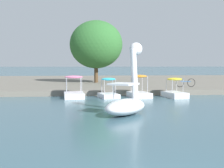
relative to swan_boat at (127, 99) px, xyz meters
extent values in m
cube|color=#6B665B|center=(-0.79, 21.83, -0.51)|extent=(159.60, 27.44, 0.40)
ellipsoid|color=white|center=(-0.08, -0.12, -0.34)|extent=(2.80, 3.16, 0.72)
cylinder|color=white|center=(0.45, 0.64, 1.11)|extent=(0.59, 0.67, 2.49)
sphere|color=white|center=(0.54, 0.77, 2.35)|extent=(0.87, 0.87, 0.63)
cone|color=yellow|center=(0.69, 0.98, 2.35)|extent=(0.53, 0.55, 0.34)
cube|color=white|center=(-0.21, -0.31, 0.73)|extent=(1.54, 1.54, 0.08)
cylinder|color=silver|center=(0.19, -0.59, 0.37)|extent=(0.04, 0.04, 0.71)
cylinder|color=silver|center=(-0.62, -0.02, 0.37)|extent=(0.04, 0.04, 0.71)
cube|color=white|center=(4.30, 6.70, -0.51)|extent=(1.50, 2.29, 0.38)
ellipsoid|color=yellow|center=(4.30, 6.70, 0.57)|extent=(1.22, 1.29, 0.20)
cylinder|color=#B7B7BF|center=(3.81, 7.05, 0.12)|extent=(0.04, 0.04, 0.89)
cylinder|color=#B7B7BF|center=(4.62, 7.21, 0.12)|extent=(0.04, 0.04, 0.89)
cylinder|color=#B7B7BF|center=(3.99, 6.18, 0.12)|extent=(0.04, 0.04, 0.89)
cylinder|color=#B7B7BF|center=(4.79, 6.34, 0.12)|extent=(0.04, 0.04, 0.89)
cube|color=white|center=(1.86, 6.89, -0.52)|extent=(1.56, 2.16, 0.36)
ellipsoid|color=orange|center=(1.86, 6.89, 0.77)|extent=(1.25, 1.36, 0.20)
cylinder|color=#B7B7BF|center=(1.36, 7.27, 0.22)|extent=(0.04, 0.04, 1.11)
cylinder|color=#B7B7BF|center=(2.17, 7.43, 0.22)|extent=(0.04, 0.04, 1.11)
cylinder|color=#B7B7BF|center=(1.54, 6.35, 0.22)|extent=(0.04, 0.04, 1.11)
cylinder|color=#B7B7BF|center=(2.36, 6.51, 0.22)|extent=(0.04, 0.04, 1.11)
cube|color=white|center=(-0.26, 6.98, -0.56)|extent=(1.48, 1.97, 0.29)
ellipsoid|color=#2DB7D1|center=(-0.26, 6.98, 0.57)|extent=(1.14, 1.00, 0.20)
cylinder|color=#B7B7BF|center=(-0.72, 7.22, 0.08)|extent=(0.04, 0.04, 0.99)
cylinder|color=#B7B7BF|center=(0.07, 7.38, 0.08)|extent=(0.04, 0.04, 0.99)
cylinder|color=#B7B7BF|center=(-0.59, 6.58, 0.08)|extent=(0.04, 0.04, 0.99)
cylinder|color=#B7B7BF|center=(0.20, 6.74, 0.08)|extent=(0.04, 0.04, 0.99)
cube|color=white|center=(-2.64, 7.03, -0.52)|extent=(1.49, 2.21, 0.37)
ellipsoid|color=pink|center=(-2.64, 7.03, 0.73)|extent=(1.35, 1.39, 0.20)
cylinder|color=#B7B7BF|center=(-3.18, 7.50, 0.20)|extent=(0.04, 0.04, 1.06)
cylinder|color=#B7B7BF|center=(-2.19, 7.58, 0.20)|extent=(0.04, 0.04, 1.06)
cylinder|color=#B7B7BF|center=(-3.09, 6.47, 0.20)|extent=(0.04, 0.04, 1.06)
cylinder|color=#B7B7BF|center=(-2.10, 6.56, 0.20)|extent=(0.04, 0.04, 1.06)
cylinder|color=#4C3823|center=(-0.65, 17.48, 1.01)|extent=(0.39, 0.39, 2.64)
ellipsoid|color=#2D662D|center=(-0.65, 17.48, 3.58)|extent=(6.68, 6.33, 4.87)
torus|color=black|center=(6.98, 10.82, 0.04)|extent=(0.70, 0.09, 0.70)
torus|color=black|center=(6.00, 10.74, 0.04)|extent=(0.70, 0.09, 0.70)
cube|color=#1E59A5|center=(6.49, 10.78, 0.16)|extent=(0.88, 0.11, 0.04)
cylinder|color=#1E59A5|center=(6.30, 10.76, 0.26)|extent=(0.03, 0.03, 0.30)
camera|label=1|loc=(-2.05, -14.05, 1.65)|focal=49.45mm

